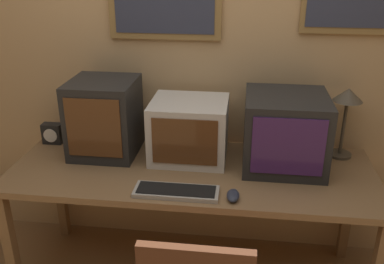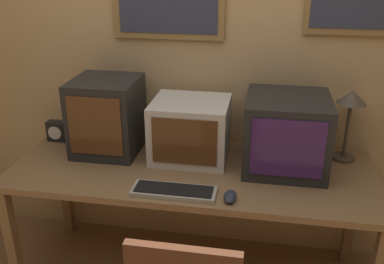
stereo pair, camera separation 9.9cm
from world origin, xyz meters
The scene contains 9 objects.
wall_back centered at (0.00, 1.27, 1.31)m, with size 8.00×0.08×2.60m.
desk centered at (0.00, 0.82, 0.68)m, with size 2.00×0.75×0.76m.
monitor_left centered at (-0.53, 0.98, 0.98)m, with size 0.37×0.38×0.44m.
monitor_center centered at (-0.03, 0.97, 0.93)m, with size 0.43×0.38×0.34m.
monitor_right centered at (0.50, 0.95, 0.96)m, with size 0.44×0.46×0.40m.
keyboard_main centered at (-0.04, 0.55, 0.77)m, with size 0.42×0.14×0.03m.
mouse_near_keyboard centered at (0.24, 0.54, 0.78)m, with size 0.06×0.11×0.04m.
desk_clock centered at (-0.90, 1.06, 0.82)m, with size 0.12×0.07×0.13m.
desk_lamp centered at (0.84, 1.10, 1.08)m, with size 0.16×0.16×0.41m.
Camera 1 is at (0.27, -1.25, 1.87)m, focal length 40.00 mm.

